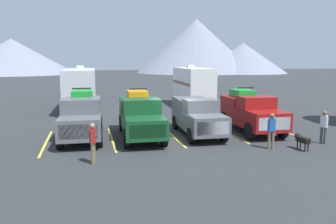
% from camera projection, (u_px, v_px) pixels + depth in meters
% --- Properties ---
extents(ground_plane, '(240.00, 240.00, 0.00)m').
position_uv_depth(ground_plane, '(176.00, 139.00, 17.68)').
color(ground_plane, '#2D3033').
extents(pickup_truck_a, '(2.36, 5.44, 2.71)m').
position_uv_depth(pickup_truck_a, '(82.00, 116.00, 17.71)').
color(pickup_truck_a, '#595B60').
rests_on(pickup_truck_a, ground).
extents(pickup_truck_b, '(2.36, 5.93, 2.65)m').
position_uv_depth(pickup_truck_b, '(140.00, 115.00, 18.05)').
color(pickup_truck_b, '#144723').
rests_on(pickup_truck_b, ground).
extents(pickup_truck_c, '(2.25, 5.37, 2.11)m').
position_uv_depth(pickup_truck_c, '(197.00, 115.00, 18.67)').
color(pickup_truck_c, '#595B60').
rests_on(pickup_truck_c, ground).
extents(pickup_truck_d, '(2.39, 5.40, 2.59)m').
position_uv_depth(pickup_truck_d, '(250.00, 111.00, 19.49)').
color(pickup_truck_d, maroon).
rests_on(pickup_truck_d, ground).
extents(lot_stripe_a, '(0.12, 5.50, 0.01)m').
position_uv_depth(lot_stripe_a, '(46.00, 143.00, 16.88)').
color(lot_stripe_a, gold).
rests_on(lot_stripe_a, ground).
extents(lot_stripe_b, '(0.12, 5.50, 0.01)m').
position_uv_depth(lot_stripe_b, '(112.00, 139.00, 17.69)').
color(lot_stripe_b, gold).
rests_on(lot_stripe_b, ground).
extents(lot_stripe_c, '(0.12, 5.50, 0.01)m').
position_uv_depth(lot_stripe_c, '(172.00, 135.00, 18.49)').
color(lot_stripe_c, gold).
rests_on(lot_stripe_c, ground).
extents(lot_stripe_d, '(0.12, 5.50, 0.01)m').
position_uv_depth(lot_stripe_d, '(227.00, 132.00, 19.30)').
color(lot_stripe_d, gold).
rests_on(lot_stripe_d, ground).
extents(lot_stripe_e, '(0.12, 5.50, 0.01)m').
position_uv_depth(lot_stripe_e, '(278.00, 129.00, 20.10)').
color(lot_stripe_e, gold).
rests_on(lot_stripe_e, ground).
extents(camper_trailer_a, '(2.68, 9.21, 3.77)m').
position_uv_depth(camper_trailer_a, '(81.00, 87.00, 27.53)').
color(camper_trailer_a, silver).
rests_on(camper_trailer_a, ground).
extents(camper_trailer_b, '(2.52, 7.64, 3.80)m').
position_uv_depth(camper_trailer_b, '(193.00, 84.00, 30.10)').
color(camper_trailer_b, white).
rests_on(camper_trailer_b, ground).
extents(person_a, '(0.31, 0.33, 1.71)m').
position_uv_depth(person_a, '(324.00, 125.00, 16.54)').
color(person_a, '#3F3F42').
rests_on(person_a, ground).
extents(person_b, '(0.37, 0.28, 1.75)m').
position_uv_depth(person_b, '(272.00, 129.00, 15.54)').
color(person_b, '#726047').
rests_on(person_b, ground).
extents(person_c, '(0.28, 0.36, 1.71)m').
position_uv_depth(person_c, '(93.00, 140.00, 13.34)').
color(person_c, '#726047').
rests_on(person_c, ground).
extents(dog, '(0.33, 1.03, 0.74)m').
position_uv_depth(dog, '(301.00, 139.00, 15.53)').
color(dog, black).
rests_on(dog, ground).
extents(mountain_ridge, '(127.57, 44.49, 17.62)m').
position_uv_depth(mountain_ridge, '(115.00, 52.00, 100.96)').
color(mountain_ridge, gray).
rests_on(mountain_ridge, ground).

